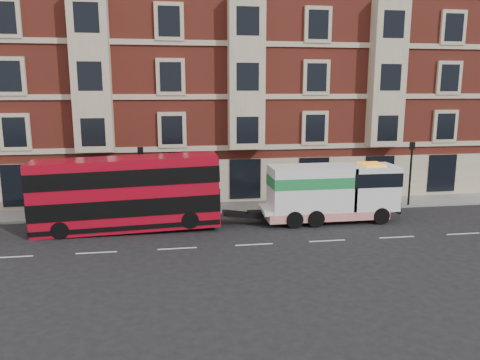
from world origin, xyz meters
TOP-DOWN VIEW (x-y plane):
  - ground at (0.00, 0.00)m, footprint 120.00×120.00m
  - sidewalk at (0.00, 7.50)m, footprint 90.00×3.00m
  - victorian_terrace at (0.50, 15.00)m, footprint 45.00×12.00m
  - lamp_post_west at (-6.00, 6.20)m, footprint 0.35×0.15m
  - lamp_post_east at (12.00, 6.20)m, footprint 0.35×0.15m
  - double_decker_bus at (-6.72, 3.63)m, footprint 10.43×2.39m
  - tow_truck at (5.34, 3.63)m, footprint 8.35×2.47m
  - pedestrian at (-13.04, 6.87)m, footprint 0.73×0.69m

SIDE VIEW (x-z plane):
  - ground at x=0.00m, z-range 0.00..0.00m
  - sidewalk at x=0.00m, z-range 0.00..0.15m
  - pedestrian at x=-13.04m, z-range 0.15..1.83m
  - tow_truck at x=5.34m, z-range 0.11..3.58m
  - double_decker_bus at x=-6.72m, z-range 0.13..4.35m
  - lamp_post_west at x=-6.00m, z-range 0.50..4.85m
  - lamp_post_east at x=12.00m, z-range 0.50..4.85m
  - victorian_terrace at x=0.50m, z-range -0.13..20.27m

